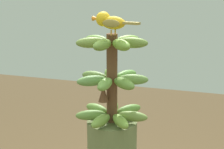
{
  "coord_description": "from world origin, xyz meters",
  "views": [
    {
      "loc": [
        1.09,
        0.37,
        1.5
      ],
      "look_at": [
        0.0,
        0.0,
        1.22
      ],
      "focal_mm": 53.52,
      "sensor_mm": 36.0,
      "label": 1
    }
  ],
  "objects": [
    {
      "name": "perched_bird",
      "position": [
        0.03,
        0.0,
        1.41
      ],
      "size": [
        0.07,
        0.18,
        0.08
      ],
      "color": "#C68933",
      "rests_on": "banana_bunch"
    },
    {
      "name": "banana_bunch",
      "position": [
        0.0,
        -0.0,
        1.2
      ],
      "size": [
        0.27,
        0.26,
        0.32
      ],
      "color": "brown",
      "rests_on": "banana_tree"
    }
  ]
}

